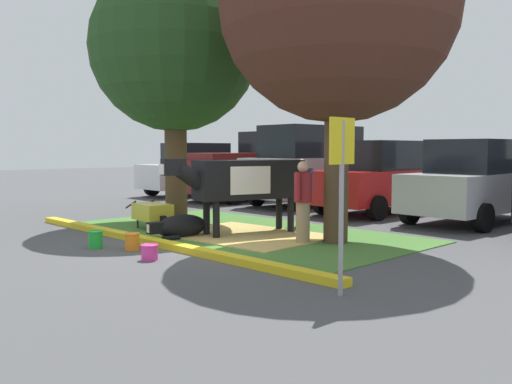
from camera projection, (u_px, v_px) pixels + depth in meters
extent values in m
plane|color=#4C4C4F|center=(193.00, 245.00, 10.25)|extent=(80.00, 80.00, 0.00)
cube|color=#477A33|center=(240.00, 232.00, 11.82)|extent=(7.76, 4.17, 0.02)
cube|color=yellow|center=(152.00, 242.00, 10.26)|extent=(8.96, 0.24, 0.12)
cube|color=tan|center=(246.00, 235.00, 11.23)|extent=(3.33, 2.58, 0.04)
cylinder|color=#4C3823|center=(176.00, 165.00, 13.36)|extent=(0.54, 0.54, 2.82)
sphere|color=#23471E|center=(175.00, 47.00, 13.14)|extent=(4.06, 4.06, 4.06)
cylinder|color=#4C3823|center=(336.00, 166.00, 10.29)|extent=(0.46, 0.46, 2.94)
sphere|color=#4C281E|center=(338.00, 2.00, 10.06)|extent=(4.44, 4.44, 4.44)
cube|color=black|center=(249.00, 179.00, 11.35)|extent=(1.31, 2.40, 0.80)
cube|color=white|center=(243.00, 179.00, 11.28)|extent=(0.94, 1.06, 0.56)
cylinder|color=black|center=(189.00, 176.00, 10.72)|extent=(0.48, 0.70, 0.58)
cube|color=black|center=(173.00, 167.00, 10.56)|extent=(0.37, 0.49, 0.32)
cube|color=white|center=(163.00, 169.00, 10.46)|extent=(0.23, 0.17, 0.20)
cylinder|color=black|center=(216.00, 221.00, 10.79)|extent=(0.14, 0.14, 0.77)
cylinder|color=black|center=(207.00, 218.00, 11.22)|extent=(0.14, 0.14, 0.77)
cylinder|color=black|center=(291.00, 216.00, 11.60)|extent=(0.14, 0.14, 0.77)
cylinder|color=black|center=(279.00, 213.00, 12.03)|extent=(0.14, 0.14, 0.77)
cylinder|color=black|center=(298.00, 189.00, 11.93)|extent=(0.06, 0.06, 0.70)
ellipsoid|color=black|center=(182.00, 226.00, 11.01)|extent=(0.61, 1.15, 0.48)
cube|color=black|center=(155.00, 228.00, 10.64)|extent=(0.23, 0.30, 0.22)
cube|color=silver|center=(149.00, 228.00, 10.57)|extent=(0.11, 0.07, 0.16)
cylinder|color=black|center=(171.00, 238.00, 10.67)|extent=(0.14, 0.36, 0.10)
cylinder|color=#9E7F5B|center=(303.00, 223.00, 10.26)|extent=(0.26, 0.26, 0.80)
cylinder|color=maroon|center=(303.00, 187.00, 10.21)|extent=(0.34, 0.34, 0.55)
sphere|color=tan|center=(303.00, 167.00, 10.18)|extent=(0.22, 0.22, 0.22)
cylinder|color=maroon|center=(298.00, 187.00, 10.02)|extent=(0.09, 0.09, 0.52)
cylinder|color=maroon|center=(308.00, 185.00, 10.40)|extent=(0.09, 0.09, 0.52)
cylinder|color=#9E7F5B|center=(302.00, 210.00, 12.52)|extent=(0.26, 0.26, 0.80)
cylinder|color=#23478C|center=(302.00, 180.00, 12.46)|extent=(0.34, 0.34, 0.55)
sphere|color=tan|center=(302.00, 164.00, 12.43)|extent=(0.22, 0.22, 0.22)
cylinder|color=#23478C|center=(311.00, 180.00, 12.37)|extent=(0.09, 0.09, 0.52)
cylinder|color=#23478C|center=(293.00, 179.00, 12.55)|extent=(0.09, 0.09, 0.52)
cube|color=gold|center=(152.00, 212.00, 12.17)|extent=(0.97, 0.71, 0.36)
cylinder|color=black|center=(163.00, 224.00, 11.79)|extent=(0.37, 0.14, 0.36)
cylinder|color=black|center=(155.00, 222.00, 12.56)|extent=(0.04, 0.04, 0.24)
cylinder|color=black|center=(138.00, 224.00, 12.30)|extent=(0.04, 0.04, 0.24)
cylinder|color=black|center=(148.00, 203.00, 12.81)|extent=(0.53, 0.10, 0.23)
cylinder|color=black|center=(131.00, 205.00, 12.55)|extent=(0.53, 0.10, 0.23)
cylinder|color=#99999E|center=(341.00, 209.00, 6.62)|extent=(0.06, 0.06, 2.14)
cube|color=yellow|center=(342.00, 141.00, 6.56)|extent=(0.05, 0.44, 0.56)
cylinder|color=green|center=(96.00, 240.00, 9.90)|extent=(0.25, 0.25, 0.30)
torus|color=green|center=(96.00, 231.00, 9.89)|extent=(0.27, 0.27, 0.02)
cylinder|color=orange|center=(132.00, 242.00, 9.71)|extent=(0.25, 0.25, 0.29)
torus|color=orange|center=(132.00, 234.00, 9.70)|extent=(0.27, 0.27, 0.02)
cylinder|color=#EA3893|center=(150.00, 253.00, 8.84)|extent=(0.27, 0.27, 0.24)
torus|color=#EA3893|center=(149.00, 245.00, 8.84)|extent=(0.29, 0.29, 0.02)
cube|color=silver|center=(196.00, 175.00, 21.26)|extent=(1.98, 4.47, 0.90)
cube|color=black|center=(196.00, 153.00, 21.19)|extent=(1.67, 2.26, 0.80)
cylinder|color=black|center=(211.00, 184.00, 22.91)|extent=(0.25, 0.65, 0.64)
cylinder|color=black|center=(239.00, 186.00, 21.58)|extent=(0.25, 0.65, 0.64)
cylinder|color=black|center=(152.00, 187.00, 21.01)|extent=(0.25, 0.65, 0.64)
cylinder|color=black|center=(178.00, 190.00, 19.67)|extent=(0.25, 0.65, 0.64)
cube|color=maroon|center=(254.00, 175.00, 19.48)|extent=(2.22, 5.48, 1.10)
cube|color=black|center=(273.00, 146.00, 20.03)|extent=(1.91, 1.87, 1.00)
cube|color=maroon|center=(227.00, 156.00, 18.62)|extent=(2.01, 2.77, 0.24)
cylinder|color=black|center=(270.00, 187.00, 21.44)|extent=(0.25, 0.65, 0.64)
cylinder|color=black|center=(308.00, 189.00, 19.95)|extent=(0.25, 0.65, 0.64)
cylinder|color=black|center=(197.00, 191.00, 19.10)|extent=(0.25, 0.65, 0.64)
cylinder|color=black|center=(234.00, 195.00, 17.62)|extent=(0.25, 0.65, 0.64)
cube|color=#B7B7BC|center=(311.00, 176.00, 17.48)|extent=(2.08, 4.67, 1.20)
cube|color=black|center=(311.00, 142.00, 17.39)|extent=(1.80, 3.26, 1.00)
cylinder|color=black|center=(320.00, 191.00, 19.23)|extent=(0.25, 0.65, 0.64)
cylinder|color=black|center=(364.00, 194.00, 17.82)|extent=(0.25, 0.65, 0.64)
cylinder|color=black|center=(256.00, 196.00, 17.24)|extent=(0.25, 0.65, 0.64)
cylinder|color=black|center=(300.00, 200.00, 15.83)|extent=(0.25, 0.65, 0.64)
cube|color=red|center=(381.00, 186.00, 15.28)|extent=(1.98, 4.47, 0.90)
cube|color=black|center=(382.00, 155.00, 15.21)|extent=(1.67, 2.26, 0.80)
cylinder|color=black|center=(384.00, 197.00, 16.93)|extent=(0.25, 0.65, 0.64)
cylinder|color=black|center=(437.00, 201.00, 15.60)|extent=(0.25, 0.65, 0.64)
cylinder|color=black|center=(323.00, 203.00, 15.03)|extent=(0.25, 0.65, 0.64)
cylinder|color=black|center=(377.00, 208.00, 13.69)|extent=(0.25, 0.65, 0.64)
cube|color=silver|center=(475.00, 191.00, 13.32)|extent=(1.98, 4.47, 0.90)
cube|color=black|center=(476.00, 156.00, 13.25)|extent=(1.67, 2.26, 0.80)
cylinder|color=black|center=(468.00, 203.00, 14.97)|extent=(0.25, 0.65, 0.64)
cylinder|color=black|center=(410.00, 211.00, 13.07)|extent=(0.25, 0.65, 0.64)
cylinder|color=black|center=(483.00, 218.00, 11.73)|extent=(0.25, 0.65, 0.64)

